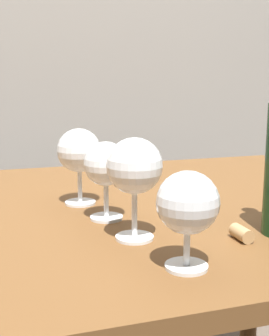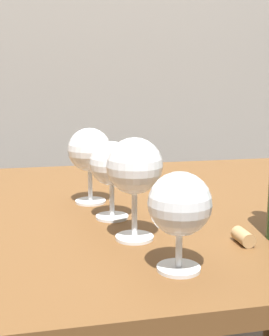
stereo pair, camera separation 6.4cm
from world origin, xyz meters
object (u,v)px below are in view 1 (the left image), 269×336
(wine_glass_cabernet, at_px, (135,168))
(wine_glass_merlot, at_px, (106,166))
(cork, at_px, (242,233))
(wine_glass_port, at_px, (79,153))
(wine_glass_chardonnay, at_px, (188,204))

(wine_glass_cabernet, relative_size, wine_glass_merlot, 1.14)
(cork, bearing_deg, wine_glass_port, 125.18)
(wine_glass_merlot, bearing_deg, wine_glass_chardonnay, -78.64)
(wine_glass_merlot, relative_size, cork, 3.36)
(wine_glass_chardonnay, xyz_separation_m, wine_glass_merlot, (-0.05, 0.24, 0.01))
(wine_glass_port, bearing_deg, cork, -54.82)
(wine_glass_cabernet, height_order, cork, wine_glass_cabernet)
(wine_glass_port, height_order, cork, wine_glass_port)
(wine_glass_cabernet, relative_size, cork, 3.85)
(wine_glass_merlot, height_order, cork, wine_glass_merlot)
(cork, bearing_deg, wine_glass_cabernet, 160.53)
(wine_glass_cabernet, bearing_deg, wine_glass_merlot, 98.37)
(wine_glass_port, bearing_deg, wine_glass_chardonnay, -78.17)
(wine_glass_chardonnay, bearing_deg, cork, 29.75)
(wine_glass_port, distance_m, cork, 0.36)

